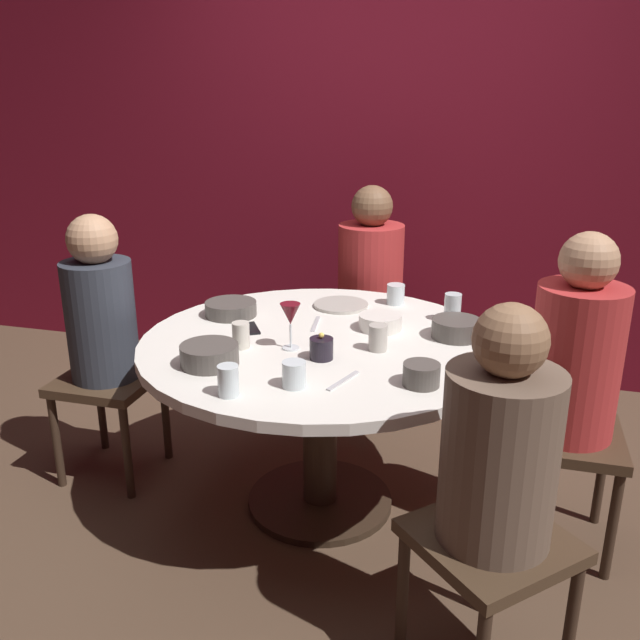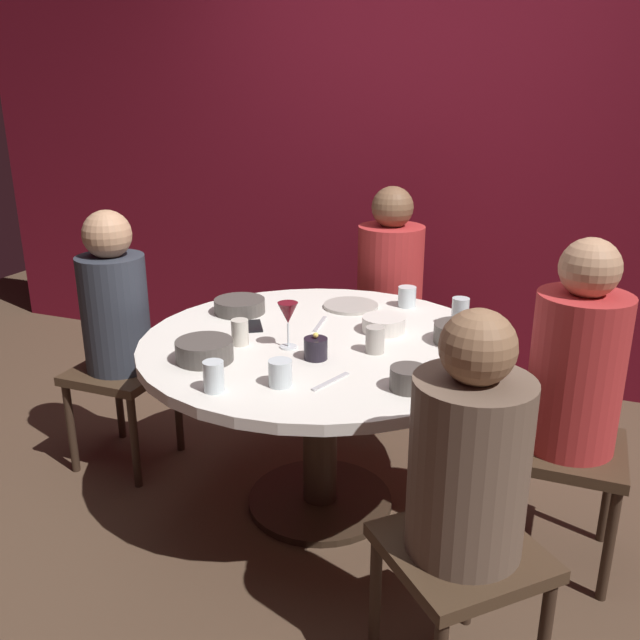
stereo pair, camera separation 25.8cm
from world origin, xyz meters
The scene contains 24 objects.
ground_plane centered at (0.00, 0.00, 0.00)m, with size 8.00×8.00×0.00m, color #4C3828.
back_wall centered at (0.00, 1.58, 1.30)m, with size 6.00×0.10×2.60m, color maroon.
dining_table centered at (0.00, 0.00, 0.59)m, with size 1.39×1.39×0.74m.
seated_diner_left centered at (-0.96, 0.00, 0.73)m, with size 0.40×0.40×1.18m.
seated_diner_back centered at (0.00, 0.98, 0.74)m, with size 0.40×0.40×1.20m.
seated_diner_right centered at (0.93, 0.00, 0.74)m, with size 0.40×0.40×1.21m.
seated_diner_front_right centered at (0.69, -0.69, 0.71)m, with size 0.57×0.57×1.15m.
candle_holder centered at (0.06, -0.18, 0.77)m, with size 0.09×0.09×0.10m.
wine_glass centered at (-0.08, -0.12, 0.86)m, with size 0.08×0.08×0.18m.
dinner_plate centered at (-0.02, 0.43, 0.74)m, with size 0.24×0.24×0.01m, color #B2ADA3.
cell_phone centered at (-0.31, 0.03, 0.74)m, with size 0.07×0.14×0.01m, color black.
bowl_serving_large centered at (-0.31, -0.34, 0.77)m, with size 0.20×0.20×0.07m, color #4C4742.
bowl_salad_center centered at (0.50, 0.17, 0.77)m, with size 0.19×0.19×0.07m, color #4C4742.
bowl_small_white centered at (-0.44, 0.18, 0.77)m, with size 0.22×0.22×0.06m, color #4C4742.
bowl_sauce_side centered at (0.43, -0.32, 0.77)m, with size 0.12×0.12×0.07m, color #4C4742.
bowl_rice_portion centered at (0.20, 0.18, 0.77)m, with size 0.17×0.17×0.06m, color silver.
cup_near_candle centered at (-0.26, -0.16, 0.78)m, with size 0.06×0.06×0.10m, color beige.
cup_by_left_diner centered at (0.03, -0.44, 0.78)m, with size 0.08×0.08×0.09m, color silver.
cup_by_right_diner centered at (-0.15, -0.56, 0.79)m, with size 0.07×0.07×0.10m, color silver.
cup_center_front centered at (0.47, 0.36, 0.79)m, with size 0.07×0.07×0.12m, color silver.
cup_far_edge centered at (0.21, 0.53, 0.78)m, with size 0.08×0.08×0.09m, color silver.
cup_beside_wine centered at (0.23, -0.05, 0.78)m, with size 0.07×0.07×0.10m, color #B2ADA3.
fork_near_plate centered at (0.18, -0.36, 0.74)m, with size 0.02×0.18×0.01m, color #B7B7BC.
knife_near_plate centered at (-0.06, 0.16, 0.74)m, with size 0.02×0.18×0.01m, color #B7B7BC.
Camera 2 is at (0.89, -2.27, 1.66)m, focal length 38.01 mm.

